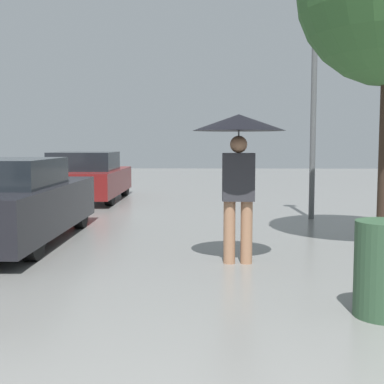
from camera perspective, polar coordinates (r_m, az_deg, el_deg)
The scene contains 4 objects.
pedestrian at distance 6.61m, azimuth 5.00°, elevation 5.35°, with size 1.15×1.15×1.85m.
parked_car_middle at distance 8.58m, azimuth -19.28°, elevation -1.06°, with size 1.82×4.24×1.27m.
parked_car_farthest at distance 14.24m, azimuth -11.21°, elevation 1.52°, with size 1.82×3.96×1.26m.
street_lamp at distance 10.86m, azimuth 12.88°, elevation 11.09°, with size 0.32×0.32×3.87m.
Camera 1 is at (-0.26, -1.09, 1.51)m, focal length 50.00 mm.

